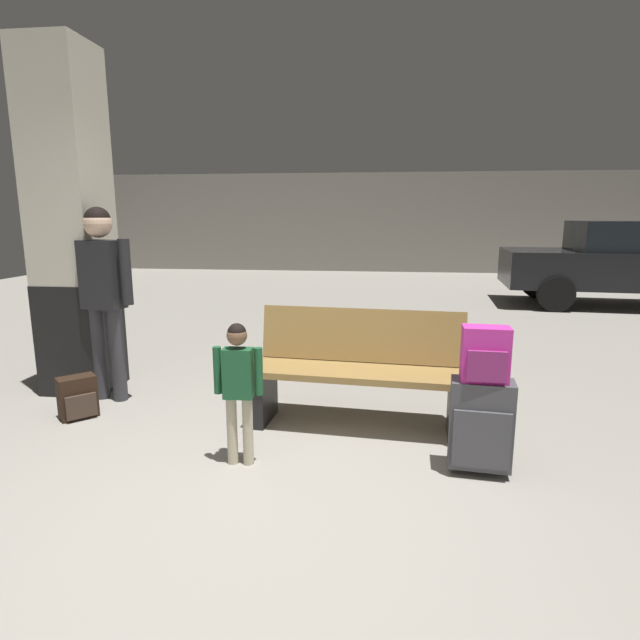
{
  "coord_description": "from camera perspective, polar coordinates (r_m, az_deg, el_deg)",
  "views": [
    {
      "loc": [
        0.71,
        -2.39,
        1.6
      ],
      "look_at": [
        0.26,
        1.3,
        0.85
      ],
      "focal_mm": 29.11,
      "sensor_mm": 36.0,
      "label": 1
    }
  ],
  "objects": [
    {
      "name": "backpack_dark_floor",
      "position": [
        4.63,
        -25.07,
        -7.74
      ],
      "size": [
        0.31,
        0.31,
        0.34
      ],
      "color": "black",
      "rests_on": "ground_plane"
    },
    {
      "name": "structural_pillar",
      "position": [
        5.18,
        -25.62,
        9.28
      ],
      "size": [
        0.57,
        0.57,
        3.04
      ],
      "color": "black",
      "rests_on": "ground_plane"
    },
    {
      "name": "bench",
      "position": [
        3.99,
        4.2,
        -5.48
      ],
      "size": [
        1.64,
        0.66,
        0.89
      ],
      "color": "#9E7A42",
      "rests_on": "ground_plane"
    },
    {
      "name": "child",
      "position": [
        3.36,
        -8.99,
        -6.41
      ],
      "size": [
        0.32,
        0.19,
        0.94
      ],
      "color": "beige",
      "rests_on": "ground_plane"
    },
    {
      "name": "suitcase",
      "position": [
        3.44,
        17.25,
        -10.93
      ],
      "size": [
        0.4,
        0.26,
        0.6
      ],
      "color": "#4C4C51",
      "rests_on": "ground_plane"
    },
    {
      "name": "adult",
      "position": [
        4.79,
        -22.78,
        3.73
      ],
      "size": [
        0.57,
        0.25,
        1.67
      ],
      "color": "#38383D",
      "rests_on": "ground_plane"
    },
    {
      "name": "garage_back_wall",
      "position": [
        15.26,
        4.37,
        10.61
      ],
      "size": [
        18.0,
        0.12,
        2.8
      ],
      "primitive_type": "cube",
      "color": "gray",
      "rests_on": "ground_plane"
    },
    {
      "name": "parked_car_side",
      "position": [
        10.73,
        30.8,
        5.55
      ],
      "size": [
        4.22,
        2.05,
        1.51
      ],
      "color": "black",
      "rests_on": "ground_plane"
    },
    {
      "name": "backpack_bright",
      "position": [
        3.3,
        17.71,
        -3.67
      ],
      "size": [
        0.29,
        0.2,
        0.34
      ],
      "color": "#D833A5",
      "rests_on": "suitcase"
    },
    {
      "name": "ground_plane",
      "position": [
        6.63,
        0.6,
        -3.0
      ],
      "size": [
        18.0,
        18.0,
        0.1
      ],
      "primitive_type": "cube",
      "color": "gray"
    }
  ]
}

